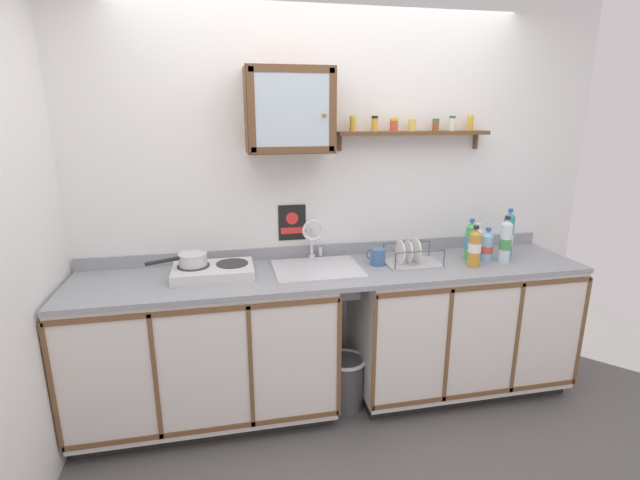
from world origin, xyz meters
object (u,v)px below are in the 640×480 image
at_px(mug, 377,257).
at_px(wall_cabinet, 289,110).
at_px(sink, 317,275).
at_px(bottle_juice_amber_2, 475,247).
at_px(warning_sign, 292,223).
at_px(bottle_water_blue_1, 487,246).
at_px(bottle_opaque_white_5, 477,241).
at_px(bottle_detergent_teal_0, 508,235).
at_px(dish_rack, 411,259).
at_px(saucepan, 192,259).
at_px(hot_plate_stove, 213,271).
at_px(bottle_soda_green_3, 470,241).
at_px(trash_bin, 345,381).
at_px(bottle_water_clear_4, 506,241).

xyz_separation_m(mug, wall_cabinet, (-0.53, 0.12, 0.90)).
bearing_deg(sink, bottle_juice_amber_2, -8.64).
bearing_deg(warning_sign, bottle_water_blue_1, -14.17).
bearing_deg(bottle_opaque_white_5, warning_sign, 171.52).
relative_size(bottle_detergent_teal_0, bottle_opaque_white_5, 1.52).
bearing_deg(dish_rack, saucepan, 177.62).
bearing_deg(bottle_detergent_teal_0, warning_sign, 168.98).
bearing_deg(hot_plate_stove, sink, 0.16).
xyz_separation_m(bottle_detergent_teal_0, bottle_soda_green_3, (-0.28, -0.01, -0.02)).
xyz_separation_m(bottle_juice_amber_2, trash_bin, (-0.81, 0.05, -0.87)).
bearing_deg(wall_cabinet, warning_sign, 78.75).
bearing_deg(saucepan, bottle_juice_amber_2, -5.51).
bearing_deg(saucepan, bottle_detergent_teal_0, -0.83).
xyz_separation_m(mug, warning_sign, (-0.51, 0.26, 0.19)).
bearing_deg(bottle_juice_amber_2, wall_cabinet, 166.42).
bearing_deg(sink, hot_plate_stove, -179.84).
distance_m(sink, trash_bin, 0.74).
xyz_separation_m(sink, dish_rack, (0.61, -0.04, 0.08)).
distance_m(bottle_soda_green_3, warning_sign, 1.18).
bearing_deg(warning_sign, bottle_juice_amber_2, -20.69).
bearing_deg(mug, bottle_soda_green_3, -2.20).
bearing_deg(bottle_opaque_white_5, bottle_water_blue_1, -91.90).
xyz_separation_m(hot_plate_stove, bottle_water_clear_4, (1.85, -0.11, 0.11)).
distance_m(bottle_detergent_teal_0, dish_rack, 0.70).
height_order(saucepan, bottle_soda_green_3, bottle_soda_green_3).
bearing_deg(hot_plate_stove, wall_cabinet, 14.20).
xyz_separation_m(bottle_water_clear_4, dish_rack, (-0.61, 0.07, -0.10)).
xyz_separation_m(bottle_water_clear_4, wall_cabinet, (-1.36, 0.23, 0.81)).
relative_size(bottle_detergent_teal_0, bottle_soda_green_3, 1.19).
bearing_deg(bottle_soda_green_3, bottle_water_clear_4, -23.57).
bearing_deg(bottle_water_clear_4, sink, 174.87).
height_order(hot_plate_stove, saucepan, saucepan).
bearing_deg(bottle_juice_amber_2, bottle_soda_green_3, 71.70).
height_order(bottle_opaque_white_5, trash_bin, bottle_opaque_white_5).
relative_size(bottle_detergent_teal_0, bottle_water_clear_4, 1.08).
xyz_separation_m(sink, bottle_soda_green_3, (1.02, -0.02, 0.17)).
distance_m(bottle_water_blue_1, trash_bin, 1.28).
height_order(sink, dish_rack, sink).
bearing_deg(hot_plate_stove, dish_rack, -1.70).
distance_m(bottle_juice_amber_2, trash_bin, 1.19).
xyz_separation_m(hot_plate_stove, dish_rack, (1.24, -0.04, 0.01)).
distance_m(mug, wall_cabinet, 1.05).
xyz_separation_m(hot_plate_stove, saucepan, (-0.12, 0.02, 0.08)).
bearing_deg(bottle_detergent_teal_0, dish_rack, -177.78).
bearing_deg(wall_cabinet, dish_rack, -12.10).
bearing_deg(dish_rack, bottle_soda_green_3, 2.17).
xyz_separation_m(bottle_soda_green_3, dish_rack, (-0.41, -0.02, -0.09)).
bearing_deg(bottle_juice_amber_2, bottle_opaque_white_5, 55.97).
bearing_deg(bottle_juice_amber_2, hot_plate_stove, 174.77).
distance_m(bottle_detergent_teal_0, bottle_juice_amber_2, 0.35).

